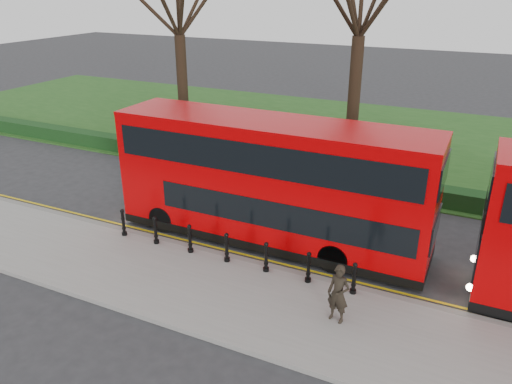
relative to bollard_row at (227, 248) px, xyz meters
The scene contains 10 objects.
ground 1.80m from the bollard_row, 126.35° to the left, with size 120.00×120.00×0.00m, color #28282B.
pavement 2.01m from the bollard_row, 121.05° to the right, with size 60.00×4.00×0.15m, color gray.
kerb 1.20m from the bollard_row, 160.59° to the left, with size 60.00×0.25×0.16m, color slate.
grass_verge 16.39m from the bollard_row, 93.48° to the left, with size 60.00×18.00×0.06m, color #204C19.
hedge 8.21m from the bollard_row, 96.95° to the left, with size 60.00×0.90×0.80m, color black.
yellow_line_outer 1.35m from the bollard_row, 146.80° to the left, with size 60.00×0.10×0.01m, color yellow.
yellow_line_inner 1.46m from the bollard_row, 139.45° to the left, with size 60.00×0.10×0.01m, color yellow.
bollard_row is the anchor object (origin of this frame).
bus_lead 2.84m from the bollard_row, 75.66° to the left, with size 11.32×2.60×4.50m.
pedestrian 4.52m from the bollard_row, 19.00° to the right, with size 0.63×0.41×1.72m, color black.
Camera 1 is at (8.12, -14.05, 8.87)m, focal length 35.00 mm.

